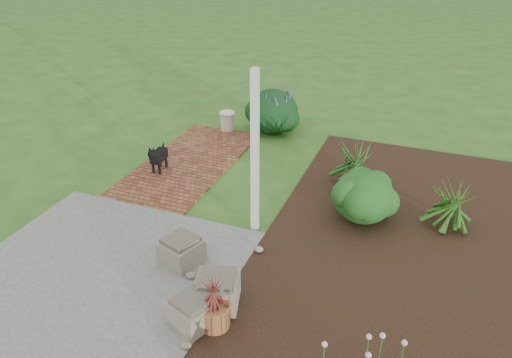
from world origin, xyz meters
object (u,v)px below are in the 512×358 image
(evergreen_shrub, at_px, (364,196))
(cream_ceramic_urn, at_px, (227,121))
(stone_trough_near, at_px, (217,292))
(black_dog, at_px, (158,156))

(evergreen_shrub, bearing_deg, cream_ceramic_urn, 143.75)
(stone_trough_near, distance_m, evergreen_shrub, 2.89)
(stone_trough_near, relative_size, evergreen_shrub, 0.55)
(stone_trough_near, xyz_separation_m, evergreen_shrub, (1.28, 2.58, 0.22))
(stone_trough_near, distance_m, black_dog, 3.77)
(black_dog, distance_m, cream_ceramic_urn, 2.33)
(cream_ceramic_urn, bearing_deg, stone_trough_near, -67.11)
(black_dog, bearing_deg, stone_trough_near, -54.01)
(cream_ceramic_urn, bearing_deg, black_dog, -98.88)
(black_dog, xyz_separation_m, evergreen_shrub, (3.80, -0.23, 0.08))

